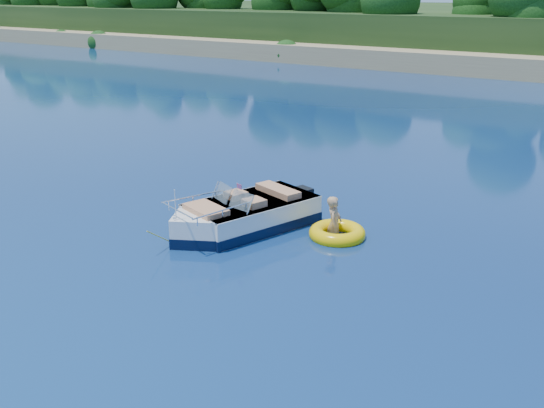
% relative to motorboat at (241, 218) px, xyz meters
% --- Properties ---
extents(ground, '(160.00, 160.00, 0.00)m').
position_rel_motorboat_xyz_m(ground, '(-0.83, -1.53, -0.32)').
color(ground, '#091542').
rests_on(ground, ground).
extents(motorboat, '(2.68, 4.88, 1.67)m').
position_rel_motorboat_xyz_m(motorboat, '(0.00, 0.00, 0.00)').
color(motorboat, white).
rests_on(motorboat, ground).
extents(tow_tube, '(1.51, 1.51, 0.38)m').
position_rel_motorboat_xyz_m(tow_tube, '(2.30, 0.95, -0.23)').
color(tow_tube, yellow).
rests_on(tow_tube, ground).
extents(boy, '(0.64, 0.91, 1.63)m').
position_rel_motorboat_xyz_m(boy, '(2.17, 1.03, -0.32)').
color(boy, tan).
rests_on(boy, ground).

